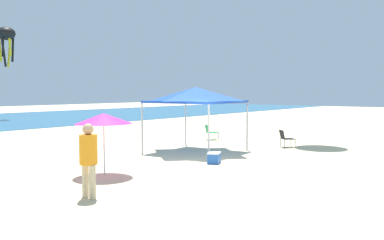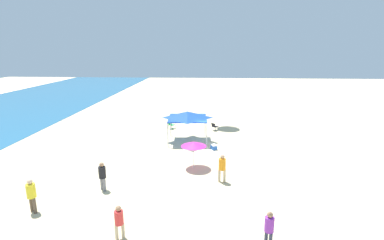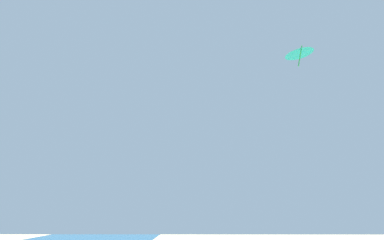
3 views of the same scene
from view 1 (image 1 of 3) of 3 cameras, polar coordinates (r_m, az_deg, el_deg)
The scene contains 8 objects.
ground at distance 15.57m, azimuth 1.84°, elevation -6.07°, with size 120.00×120.00×0.10m, color beige.
canopy_tent at distance 18.58m, azimuth 0.51°, elevation 3.32°, with size 3.51×3.59×2.81m.
beach_umbrella at distance 13.61m, azimuth -11.66°, elevation 0.17°, with size 1.80×1.80×1.96m.
folding_chair_facing_ocean at distance 20.55m, azimuth 12.31°, elevation -2.25°, with size 0.81×0.80×0.82m.
folding_chair_near_cooler at distance 23.18m, azimuth 2.44°, elevation -1.47°, with size 0.81×0.78×0.82m.
cooler_box at distance 15.74m, azimuth 2.96°, elevation -5.04°, with size 0.73×0.62×0.40m.
person_watching_sky at distance 10.84m, azimuth -13.60°, elevation -4.48°, with size 0.44×0.49×1.85m.
kite_octopus_black at distance 43.86m, azimuth -23.47°, elevation 10.24°, with size 1.67×1.67×3.71m.
Camera 1 is at (-12.48, -8.90, 2.65)m, focal length 40.16 mm.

